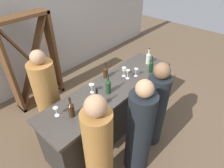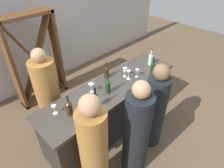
{
  "view_description": "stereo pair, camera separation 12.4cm",
  "coord_description": "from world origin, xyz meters",
  "px_view_note": "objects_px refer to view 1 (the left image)",
  "views": [
    {
      "loc": [
        -1.81,
        -1.61,
        2.73
      ],
      "look_at": [
        0.0,
        0.0,
        0.95
      ],
      "focal_mm": 31.01,
      "sensor_mm": 36.0,
      "label": 1
    },
    {
      "loc": [
        -1.73,
        -1.7,
        2.73
      ],
      "look_at": [
        0.0,
        0.0,
        0.95
      ],
      "focal_mm": 31.01,
      "sensor_mm": 36.0,
      "label": 2
    }
  ],
  "objects_px": {
    "wine_glass_near_left": "(136,71)",
    "wine_glass_far_left": "(56,110)",
    "wine_glass_near_center": "(128,73)",
    "wine_glass_far_center": "(92,87)",
    "wine_bottle_center_olive_green": "(108,86)",
    "wine_bottle_second_right_amber_brown": "(106,72)",
    "wine_bottle_far_right_clear_pale": "(148,58)",
    "wine_glass_near_right": "(124,70)",
    "person_left_guest": "(155,108)",
    "person_right_guest": "(139,132)",
    "wine_bottle_leftmost_amber_brown": "(71,109)",
    "person_server_behind": "(48,99)",
    "wine_bottle_rightmost_dark_green": "(151,66)",
    "person_center_guest": "(99,153)",
    "wine_rack": "(33,62)",
    "wine_bottle_second_left_near_black": "(97,101)"
  },
  "relations": [
    {
      "from": "wine_glass_near_left",
      "to": "wine_glass_near_center",
      "type": "bearing_deg",
      "value": 158.32
    },
    {
      "from": "wine_glass_near_right",
      "to": "person_left_guest",
      "type": "bearing_deg",
      "value": -99.57
    },
    {
      "from": "wine_bottle_second_right_amber_brown",
      "to": "wine_bottle_far_right_clear_pale",
      "type": "bearing_deg",
      "value": -17.41
    },
    {
      "from": "wine_bottle_leftmost_amber_brown",
      "to": "wine_bottle_far_right_clear_pale",
      "type": "relative_size",
      "value": 1.0
    },
    {
      "from": "wine_bottle_far_right_clear_pale",
      "to": "person_server_behind",
      "type": "xyz_separation_m",
      "value": [
        -1.73,
        0.7,
        -0.29
      ]
    },
    {
      "from": "person_center_guest",
      "to": "person_server_behind",
      "type": "bearing_deg",
      "value": -10.3
    },
    {
      "from": "person_left_guest",
      "to": "person_right_guest",
      "type": "distance_m",
      "value": 0.57
    },
    {
      "from": "wine_bottle_far_right_clear_pale",
      "to": "wine_rack",
      "type": "bearing_deg",
      "value": 130.07
    },
    {
      "from": "wine_bottle_leftmost_amber_brown",
      "to": "wine_bottle_center_olive_green",
      "type": "distance_m",
      "value": 0.67
    },
    {
      "from": "wine_glass_far_left",
      "to": "wine_bottle_far_right_clear_pale",
      "type": "bearing_deg",
      "value": -4.22
    },
    {
      "from": "wine_bottle_leftmost_amber_brown",
      "to": "person_center_guest",
      "type": "height_order",
      "value": "person_center_guest"
    },
    {
      "from": "wine_bottle_leftmost_amber_brown",
      "to": "wine_bottle_second_right_amber_brown",
      "type": "relative_size",
      "value": 1.09
    },
    {
      "from": "wine_glass_near_right",
      "to": "person_server_behind",
      "type": "xyz_separation_m",
      "value": [
        -1.1,
        0.63,
        -0.29
      ]
    },
    {
      "from": "wine_bottle_center_olive_green",
      "to": "person_server_behind",
      "type": "distance_m",
      "value": 1.0
    },
    {
      "from": "wine_bottle_far_right_clear_pale",
      "to": "person_right_guest",
      "type": "xyz_separation_m",
      "value": [
        -1.31,
        -0.75,
        -0.3
      ]
    },
    {
      "from": "wine_bottle_center_olive_green",
      "to": "wine_glass_near_center",
      "type": "xyz_separation_m",
      "value": [
        0.49,
        0.02,
        -0.01
      ]
    },
    {
      "from": "wine_glass_far_left",
      "to": "wine_bottle_center_olive_green",
      "type": "bearing_deg",
      "value": -12.85
    },
    {
      "from": "wine_glass_near_center",
      "to": "person_right_guest",
      "type": "bearing_deg",
      "value": -132.6
    },
    {
      "from": "wine_bottle_rightmost_dark_green",
      "to": "wine_rack",
      "type": "bearing_deg",
      "value": 122.14
    },
    {
      "from": "wine_bottle_second_left_near_black",
      "to": "wine_glass_near_center",
      "type": "distance_m",
      "value": 0.84
    },
    {
      "from": "wine_glass_near_left",
      "to": "wine_glass_far_left",
      "type": "distance_m",
      "value": 1.46
    },
    {
      "from": "wine_glass_near_center",
      "to": "wine_glass_far_center",
      "type": "relative_size",
      "value": 1.08
    },
    {
      "from": "wine_bottle_leftmost_amber_brown",
      "to": "wine_bottle_rightmost_dark_green",
      "type": "distance_m",
      "value": 1.59
    },
    {
      "from": "wine_rack",
      "to": "wine_bottle_rightmost_dark_green",
      "type": "xyz_separation_m",
      "value": [
        1.18,
        -1.87,
        0.13
      ]
    },
    {
      "from": "wine_rack",
      "to": "wine_bottle_leftmost_amber_brown",
      "type": "height_order",
      "value": "wine_rack"
    },
    {
      "from": "wine_rack",
      "to": "person_right_guest",
      "type": "xyz_separation_m",
      "value": [
        0.09,
        -2.42,
        -0.17
      ]
    },
    {
      "from": "person_right_guest",
      "to": "person_server_behind",
      "type": "distance_m",
      "value": 1.51
    },
    {
      "from": "wine_bottle_center_olive_green",
      "to": "person_server_behind",
      "type": "relative_size",
      "value": 0.2
    },
    {
      "from": "wine_rack",
      "to": "wine_bottle_leftmost_amber_brown",
      "type": "bearing_deg",
      "value": -103.36
    },
    {
      "from": "wine_bottle_center_olive_green",
      "to": "wine_glass_far_center",
      "type": "distance_m",
      "value": 0.25
    },
    {
      "from": "person_center_guest",
      "to": "wine_bottle_second_right_amber_brown",
      "type": "bearing_deg",
      "value": -53.62
    },
    {
      "from": "wine_glass_near_right",
      "to": "wine_glass_far_left",
      "type": "bearing_deg",
      "value": 176.64
    },
    {
      "from": "wine_glass_far_center",
      "to": "person_center_guest",
      "type": "height_order",
      "value": "person_center_guest"
    },
    {
      "from": "person_left_guest",
      "to": "person_right_guest",
      "type": "xyz_separation_m",
      "value": [
        -0.56,
        -0.09,
        0.02
      ]
    },
    {
      "from": "wine_rack",
      "to": "wine_glass_far_left",
      "type": "relative_size",
      "value": 13.06
    },
    {
      "from": "wine_bottle_rightmost_dark_green",
      "to": "person_center_guest",
      "type": "xyz_separation_m",
      "value": [
        -1.67,
        -0.38,
        -0.27
      ]
    },
    {
      "from": "wine_bottle_leftmost_amber_brown",
      "to": "wine_glass_far_center",
      "type": "height_order",
      "value": "wine_bottle_leftmost_amber_brown"
    },
    {
      "from": "wine_glass_near_left",
      "to": "person_server_behind",
      "type": "distance_m",
      "value": 1.49
    },
    {
      "from": "wine_bottle_second_left_near_black",
      "to": "wine_glass_near_left",
      "type": "xyz_separation_m",
      "value": [
        0.98,
        0.07,
        -0.03
      ]
    },
    {
      "from": "wine_bottle_center_olive_green",
      "to": "wine_glass_far_left",
      "type": "relative_size",
      "value": 2.34
    },
    {
      "from": "wine_bottle_second_left_near_black",
      "to": "person_right_guest",
      "type": "distance_m",
      "value": 0.69
    },
    {
      "from": "wine_glass_far_left",
      "to": "person_center_guest",
      "type": "distance_m",
      "value": 0.77
    },
    {
      "from": "wine_bottle_center_olive_green",
      "to": "person_center_guest",
      "type": "height_order",
      "value": "person_center_guest"
    },
    {
      "from": "person_center_guest",
      "to": "person_right_guest",
      "type": "height_order",
      "value": "person_center_guest"
    },
    {
      "from": "wine_bottle_leftmost_amber_brown",
      "to": "wine_bottle_rightmost_dark_green",
      "type": "relative_size",
      "value": 1.01
    },
    {
      "from": "wine_bottle_center_olive_green",
      "to": "wine_bottle_second_right_amber_brown",
      "type": "height_order",
      "value": "wine_bottle_center_olive_green"
    },
    {
      "from": "person_left_guest",
      "to": "person_center_guest",
      "type": "height_order",
      "value": "person_center_guest"
    },
    {
      "from": "wine_rack",
      "to": "wine_glass_far_left",
      "type": "xyz_separation_m",
      "value": [
        -0.53,
        -1.53,
        0.11
      ]
    },
    {
      "from": "wine_bottle_leftmost_amber_brown",
      "to": "wine_bottle_rightmost_dark_green",
      "type": "bearing_deg",
      "value": -7.01
    },
    {
      "from": "wine_bottle_center_olive_green",
      "to": "wine_glass_near_left",
      "type": "xyz_separation_m",
      "value": [
        0.64,
        -0.04,
        -0.02
      ]
    }
  ]
}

